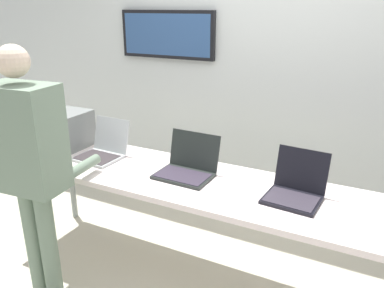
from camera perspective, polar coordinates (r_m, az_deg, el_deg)
ground at (r=3.00m, az=1.70°, el=-19.67°), size 8.00×8.00×0.04m
back_wall at (r=3.41m, az=9.95°, el=11.10°), size 8.00×0.11×2.76m
workbench at (r=2.58m, az=1.87°, el=-6.61°), size 3.13×0.70×0.79m
equipment_box at (r=3.33m, az=-18.41°, el=2.19°), size 0.38×0.34×0.29m
laptop_station_0 at (r=3.02m, az=-13.10°, el=-0.71°), size 0.34×0.36×0.28m
laptop_station_1 at (r=2.64m, az=-0.67°, el=-3.29°), size 0.38×0.33×0.27m
laptop_station_2 at (r=2.41m, az=15.17°, el=-6.34°), size 0.34×0.35×0.28m
person at (r=2.53m, az=-23.12°, el=-1.73°), size 0.47×0.61×1.69m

